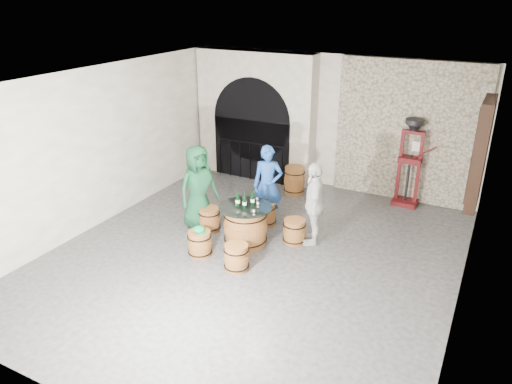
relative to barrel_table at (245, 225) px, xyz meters
The scene contains 31 objects.
ground 0.64m from the barrel_table, 44.62° to the right, with size 8.00×8.00×0.00m, color #2B2B2E.
wall_back 3.85m from the barrel_table, 84.30° to the left, with size 8.00×8.00×0.00m, color silver.
wall_front 4.54m from the barrel_table, 85.23° to the right, with size 8.00×8.00×0.00m, color silver.
wall_left 3.38m from the barrel_table, behind, with size 8.00×8.00×0.00m, color silver.
wall_right 4.07m from the barrel_table, ahead, with size 8.00×8.00×0.00m, color silver.
ceiling 2.86m from the barrel_table, 44.62° to the right, with size 8.00×8.00×0.00m, color beige.
stone_facing_panel 4.36m from the barrel_table, 58.86° to the left, with size 3.20×0.12×3.18m, color #B3A68E.
arched_opening 3.90m from the barrel_table, 114.45° to the left, with size 3.10×0.60×3.19m.
shuttered_window 4.49m from the barrel_table, 28.60° to the left, with size 0.23×1.10×2.00m.
barrel_table is the anchor object (origin of this frame).
barrel_stool_left 0.96m from the barrel_table, 169.66° to the left, with size 0.45×0.45×0.48m.
barrel_stool_far 0.96m from the barrel_table, 92.29° to the left, with size 0.45×0.45×0.48m.
barrel_stool_right 0.96m from the barrel_table, 30.24° to the left, with size 0.45×0.45×0.48m.
barrel_stool_near_right 0.96m from the barrel_table, 71.01° to the right, with size 0.45×0.45×0.48m.
barrel_stool_near_left 0.96m from the barrel_table, 124.79° to the right, with size 0.45×0.45×0.48m.
green_cap 0.95m from the barrel_table, 124.58° to the right, with size 0.26×0.22×0.12m.
person_green 1.31m from the barrel_table, 169.66° to the left, with size 0.85×0.55×1.74m, color #134427.
person_blue 1.14m from the barrel_table, 92.29° to the left, with size 0.61×0.40×1.67m, color #1B4496.
person_white 1.36m from the barrel_table, 30.24° to the left, with size 0.96×0.40×1.63m, color silver.
wine_bottle_left 0.54m from the barrel_table, 160.49° to the right, with size 0.08×0.08×0.32m.
wine_bottle_center 0.53m from the barrel_table, 71.84° to the right, with size 0.08×0.08×0.32m.
wine_bottle_right 0.55m from the barrel_table, 51.88° to the left, with size 0.08×0.08×0.32m.
tasting_glass_a 0.48m from the barrel_table, behind, with size 0.05×0.05×0.10m, color #AD6521, non-canonical shape.
tasting_glass_b 0.50m from the barrel_table, 23.44° to the left, with size 0.05×0.05×0.10m, color #AD6521, non-canonical shape.
tasting_glass_c 0.49m from the barrel_table, 126.53° to the left, with size 0.05×0.05×0.10m, color #AD6521, non-canonical shape.
tasting_glass_d 0.53m from the barrel_table, 69.34° to the left, with size 0.05×0.05×0.10m, color #AD6521, non-canonical shape.
tasting_glass_e 0.59m from the barrel_table, 38.04° to the right, with size 0.05×0.05×0.10m, color #AD6521, non-canonical shape.
tasting_glass_f 0.51m from the barrel_table, 150.09° to the left, with size 0.05×0.05×0.10m, color #AD6521, non-canonical shape.
side_barrel 2.74m from the barrel_table, 93.30° to the left, with size 0.50×0.50×0.67m.
corking_press 4.13m from the barrel_table, 54.66° to the left, with size 0.81×0.45×1.99m.
control_box 4.36m from the barrel_table, 55.42° to the left, with size 0.18×0.10×0.22m, color silver.
Camera 1 is at (3.63, -6.89, 4.56)m, focal length 34.00 mm.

